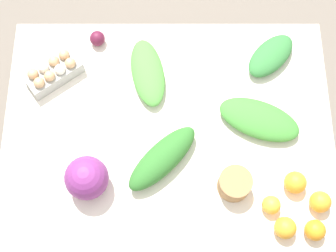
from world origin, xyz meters
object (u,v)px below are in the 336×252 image
object	(u,v)px
cabbage_purple	(87,178)
greens_bunch_dandelion	(270,55)
orange_3	(286,227)
orange_1	(295,182)
orange_2	(315,230)
orange_0	(321,201)
greens_bunch_kale	(259,119)
greens_bunch_beet_tops	(163,158)
orange_4	(272,204)
beet_root	(97,39)
egg_carton	(53,72)
paper_bag	(235,184)
greens_bunch_scallion	(147,73)

from	to	relation	value
cabbage_purple	greens_bunch_dandelion	distance (m)	0.90
greens_bunch_dandelion	orange_3	distance (m)	0.70
orange_1	orange_2	bearing A→B (deg)	-72.30
orange_0	orange_2	distance (m)	0.11
greens_bunch_kale	greens_bunch_beet_tops	distance (m)	0.41
orange_1	orange_4	world-z (taller)	orange_1
greens_bunch_kale	orange_2	size ratio (longest dim) A/B	4.22
orange_2	beet_root	bearing A→B (deg)	136.15
egg_carton	greens_bunch_kale	size ratio (longest dim) A/B	0.76
beet_root	orange_4	world-z (taller)	orange_4
orange_1	orange_2	world-z (taller)	orange_1
cabbage_purple	orange_2	distance (m)	0.85
orange_0	orange_1	size ratio (longest dim) A/B	0.95
greens_bunch_dandelion	orange_1	size ratio (longest dim) A/B	2.90
orange_2	orange_0	bearing A→B (deg)	73.69
beet_root	paper_bag	bearing A→B (deg)	-48.98
greens_bunch_beet_tops	greens_bunch_scallion	world-z (taller)	greens_bunch_beet_tops
orange_3	greens_bunch_dandelion	bearing A→B (deg)	89.77
paper_bag	orange_4	xyz separation A→B (m)	(0.13, -0.08, -0.01)
beet_root	egg_carton	bearing A→B (deg)	-136.28
paper_bag	greens_bunch_kale	xyz separation A→B (m)	(0.11, 0.26, -0.01)
egg_carton	orange_1	bearing A→B (deg)	117.42
orange_4	greens_bunch_scallion	bearing A→B (deg)	130.45
orange_2	orange_3	xyz separation A→B (m)	(-0.11, 0.01, 0.00)
paper_bag	greens_bunch_scallion	distance (m)	0.57
orange_3	orange_4	bearing A→B (deg)	117.09
orange_1	orange_3	xyz separation A→B (m)	(-0.05, -0.17, -0.00)
beet_root	orange_2	bearing A→B (deg)	-43.85
beet_root	orange_3	distance (m)	1.06
greens_bunch_dandelion	beet_root	size ratio (longest dim) A/B	3.81
paper_bag	orange_0	world-z (taller)	paper_bag
greens_bunch_scallion	orange_2	size ratio (longest dim) A/B	4.00
greens_bunch_scallion	greens_bunch_beet_tops	bearing A→B (deg)	-80.47
paper_bag	orange_3	world-z (taller)	paper_bag
beet_root	orange_2	xyz separation A→B (m)	(0.83, -0.79, 0.01)
paper_bag	orange_1	distance (m)	0.23
orange_0	greens_bunch_dandelion	bearing A→B (deg)	102.45
greens_bunch_dandelion	orange_2	xyz separation A→B (m)	(0.10, -0.71, 0.01)
greens_bunch_kale	paper_bag	bearing A→B (deg)	-113.08
greens_bunch_beet_tops	orange_2	size ratio (longest dim) A/B	4.37
paper_bag	orange_1	bearing A→B (deg)	1.53
cabbage_purple	egg_carton	distance (m)	0.48
greens_bunch_scallion	orange_2	bearing A→B (deg)	-46.00
greens_bunch_scallion	greens_bunch_kale	bearing A→B (deg)	-24.96
greens_bunch_beet_tops	orange_3	world-z (taller)	greens_bunch_beet_tops
orange_2	orange_4	distance (m)	0.18
greens_bunch_kale	egg_carton	bearing A→B (deg)	166.15
greens_bunch_dandelion	orange_2	distance (m)	0.72
paper_bag	greens_bunch_beet_tops	xyz separation A→B (m)	(-0.27, 0.10, 0.00)
greens_bunch_scallion	orange_2	distance (m)	0.88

